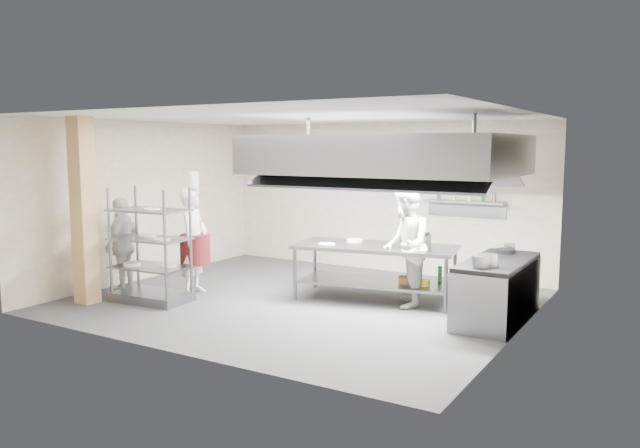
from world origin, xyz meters
The scene contains 23 objects.
floor centered at (0.00, 0.00, 0.00)m, with size 7.00×7.00×0.00m, color #363638.
ceiling centered at (0.00, 0.00, 3.00)m, with size 7.00×7.00×0.00m, color silver.
wall_back centered at (0.00, 3.00, 1.50)m, with size 7.00×7.00×0.00m, color tan.
wall_left centered at (-3.50, 0.00, 1.50)m, with size 6.00×6.00×0.00m, color tan.
wall_right centered at (3.50, 0.00, 1.50)m, with size 6.00×6.00×0.00m, color tan.
column centered at (-2.90, -1.90, 1.50)m, with size 0.30×0.30×3.00m, color tan.
exhaust_hood centered at (1.30, 0.40, 2.40)m, with size 4.00×2.50×0.60m, color gray.
hood_strip_a centered at (0.40, 0.40, 2.08)m, with size 1.60×0.12×0.04m, color white.
hood_strip_b centered at (2.20, 0.40, 2.08)m, with size 1.60×0.12×0.04m, color white.
wall_shelf centered at (1.80, 2.84, 1.50)m, with size 1.50×0.28×0.04m, color gray.
island centered at (1.00, 0.72, 0.46)m, with size 2.64×1.10×0.91m, color gray, non-canonical shape.
island_worktop centered at (1.00, 0.72, 0.88)m, with size 2.64×1.10×0.06m, color gray.
island_undershelf centered at (1.00, 0.72, 0.30)m, with size 2.43×0.99×0.04m, color slate.
pass_rack centered at (-2.09, -1.28, 0.93)m, with size 1.24×0.73×1.87m, color gray, non-canonical shape.
cooking_range centered at (3.08, 0.50, 0.42)m, with size 0.80×2.00×0.84m, color slate.
range_top centered at (3.08, 0.50, 0.87)m, with size 0.78×1.96×0.06m, color black.
chef_head centered at (-1.85, -0.51, 0.91)m, with size 0.67×0.44×1.83m, color white.
chef_line centered at (1.60, 0.57, 0.96)m, with size 0.93×0.73×1.92m, color silver.
chef_plating centered at (-3.00, -1.04, 0.83)m, with size 0.97×0.41×1.66m, color white.
griddle centered at (1.64, 0.89, 1.01)m, with size 0.42×0.33×0.21m, color slate.
wicker_basket centered at (1.58, 0.74, 0.38)m, with size 0.28×0.19×0.12m, color olive.
stockpot centered at (3.10, -0.07, 0.98)m, with size 0.24×0.24×0.17m, color gray.
plate_stack centered at (-2.09, -1.28, 0.60)m, with size 0.28×0.28×0.05m, color white.
Camera 1 is at (5.43, -8.45, 2.54)m, focal length 35.00 mm.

